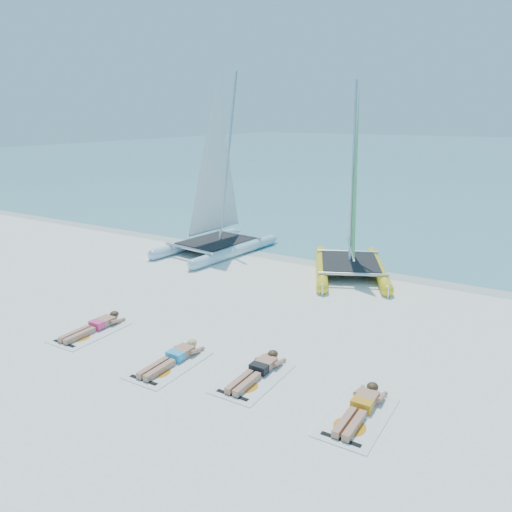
{
  "coord_description": "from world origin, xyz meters",
  "views": [
    {
      "loc": [
        7.02,
        -10.52,
        5.14
      ],
      "look_at": [
        -0.07,
        1.2,
        1.23
      ],
      "focal_mm": 35.0,
      "sensor_mm": 36.0,
      "label": 1
    }
  ],
  "objects_px": {
    "towel_d": "(357,417)",
    "catamaran_yellow": "(352,211)",
    "sunbather_b": "(174,357)",
    "catamaran_blue": "(216,198)",
    "sunbather_c": "(258,369)",
    "towel_b": "(168,365)",
    "sunbather_d": "(361,406)",
    "sunbather_a": "(96,325)",
    "towel_c": "(253,378)",
    "towel_a": "(90,332)"
  },
  "relations": [
    {
      "from": "catamaran_blue",
      "to": "catamaran_yellow",
      "type": "bearing_deg",
      "value": 11.43
    },
    {
      "from": "sunbather_a",
      "to": "sunbather_d",
      "type": "height_order",
      "value": "same"
    },
    {
      "from": "towel_d",
      "to": "sunbather_b",
      "type": "bearing_deg",
      "value": -178.94
    },
    {
      "from": "sunbather_a",
      "to": "towel_d",
      "type": "height_order",
      "value": "sunbather_a"
    },
    {
      "from": "catamaran_yellow",
      "to": "sunbather_d",
      "type": "xyz_separation_m",
      "value": [
        3.31,
        -8.01,
        -1.91
      ]
    },
    {
      "from": "towel_b",
      "to": "sunbather_c",
      "type": "bearing_deg",
      "value": 19.53
    },
    {
      "from": "sunbather_d",
      "to": "catamaran_blue",
      "type": "bearing_deg",
      "value": 138.39
    },
    {
      "from": "towel_c",
      "to": "sunbather_d",
      "type": "height_order",
      "value": "sunbather_d"
    },
    {
      "from": "catamaran_yellow",
      "to": "towel_d",
      "type": "relative_size",
      "value": 3.48
    },
    {
      "from": "sunbather_a",
      "to": "sunbather_c",
      "type": "distance_m",
      "value": 4.57
    },
    {
      "from": "catamaran_blue",
      "to": "sunbather_b",
      "type": "xyz_separation_m",
      "value": [
        4.45,
        -7.85,
        -1.95
      ]
    },
    {
      "from": "sunbather_d",
      "to": "towel_c",
      "type": "bearing_deg",
      "value": -179.93
    },
    {
      "from": "towel_b",
      "to": "sunbather_d",
      "type": "distance_m",
      "value": 4.12
    },
    {
      "from": "towel_a",
      "to": "towel_d",
      "type": "distance_m",
      "value": 6.82
    },
    {
      "from": "catamaran_blue",
      "to": "sunbather_c",
      "type": "height_order",
      "value": "catamaran_blue"
    },
    {
      "from": "catamaran_yellow",
      "to": "towel_a",
      "type": "xyz_separation_m",
      "value": [
        -3.51,
        -8.2,
        -2.02
      ]
    },
    {
      "from": "towel_d",
      "to": "catamaran_yellow",
      "type": "bearing_deg",
      "value": 112.0
    },
    {
      "from": "towel_c",
      "to": "towel_d",
      "type": "bearing_deg",
      "value": -4.79
    },
    {
      "from": "catamaran_yellow",
      "to": "sunbather_a",
      "type": "xyz_separation_m",
      "value": [
        -3.51,
        -8.01,
        -1.91
      ]
    },
    {
      "from": "sunbather_b",
      "to": "sunbather_c",
      "type": "distance_m",
      "value": 1.89
    },
    {
      "from": "towel_b",
      "to": "sunbather_c",
      "type": "height_order",
      "value": "sunbather_c"
    },
    {
      "from": "towel_c",
      "to": "catamaran_yellow",
      "type": "bearing_deg",
      "value": 97.5
    },
    {
      "from": "towel_a",
      "to": "towel_b",
      "type": "bearing_deg",
      "value": -5.7
    },
    {
      "from": "catamaran_blue",
      "to": "towel_a",
      "type": "distance_m",
      "value": 8.22
    },
    {
      "from": "towel_b",
      "to": "sunbather_c",
      "type": "relative_size",
      "value": 1.07
    },
    {
      "from": "catamaran_blue",
      "to": "sunbather_c",
      "type": "relative_size",
      "value": 4.01
    },
    {
      "from": "sunbather_d",
      "to": "sunbather_a",
      "type": "bearing_deg",
      "value": 179.95
    },
    {
      "from": "towel_a",
      "to": "towel_c",
      "type": "xyz_separation_m",
      "value": [
        4.57,
        0.18,
        0.0
      ]
    },
    {
      "from": "towel_a",
      "to": "sunbather_d",
      "type": "height_order",
      "value": "sunbather_d"
    },
    {
      "from": "sunbather_a",
      "to": "towel_c",
      "type": "xyz_separation_m",
      "value": [
        4.57,
        -0.01,
        -0.11
      ]
    },
    {
      "from": "catamaran_yellow",
      "to": "towel_a",
      "type": "bearing_deg",
      "value": -138.06
    },
    {
      "from": "catamaran_blue",
      "to": "sunbather_a",
      "type": "distance_m",
      "value": 8.01
    },
    {
      "from": "sunbather_b",
      "to": "sunbather_d",
      "type": "bearing_deg",
      "value": 3.74
    },
    {
      "from": "sunbather_b",
      "to": "towel_d",
      "type": "height_order",
      "value": "sunbather_b"
    },
    {
      "from": "sunbather_b",
      "to": "sunbather_c",
      "type": "xyz_separation_m",
      "value": [
        1.83,
        0.46,
        0.0
      ]
    },
    {
      "from": "sunbather_b",
      "to": "catamaran_yellow",
      "type": "bearing_deg",
      "value": 84.66
    },
    {
      "from": "catamaran_yellow",
      "to": "sunbather_d",
      "type": "bearing_deg",
      "value": -92.4
    },
    {
      "from": "catamaran_yellow",
      "to": "sunbather_b",
      "type": "height_order",
      "value": "catamaran_yellow"
    },
    {
      "from": "sunbather_d",
      "to": "sunbather_c",
      "type": "bearing_deg",
      "value": 175.21
    },
    {
      "from": "catamaran_blue",
      "to": "sunbather_c",
      "type": "distance_m",
      "value": 9.89
    },
    {
      "from": "sunbather_a",
      "to": "towel_b",
      "type": "distance_m",
      "value": 2.78
    },
    {
      "from": "towel_b",
      "to": "towel_c",
      "type": "relative_size",
      "value": 1.0
    },
    {
      "from": "sunbather_a",
      "to": "catamaran_yellow",
      "type": "bearing_deg",
      "value": 66.33
    },
    {
      "from": "catamaran_yellow",
      "to": "sunbather_b",
      "type": "relative_size",
      "value": 3.73
    },
    {
      "from": "towel_c",
      "to": "towel_d",
      "type": "height_order",
      "value": "same"
    },
    {
      "from": "sunbather_b",
      "to": "sunbather_c",
      "type": "bearing_deg",
      "value": 14.02
    },
    {
      "from": "catamaran_blue",
      "to": "towel_d",
      "type": "bearing_deg",
      "value": -35.62
    },
    {
      "from": "catamaran_yellow",
      "to": "sunbather_a",
      "type": "height_order",
      "value": "catamaran_yellow"
    },
    {
      "from": "catamaran_yellow",
      "to": "catamaran_blue",
      "type": "bearing_deg",
      "value": 159.84
    },
    {
      "from": "catamaran_yellow",
      "to": "towel_b",
      "type": "height_order",
      "value": "catamaran_yellow"
    }
  ]
}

